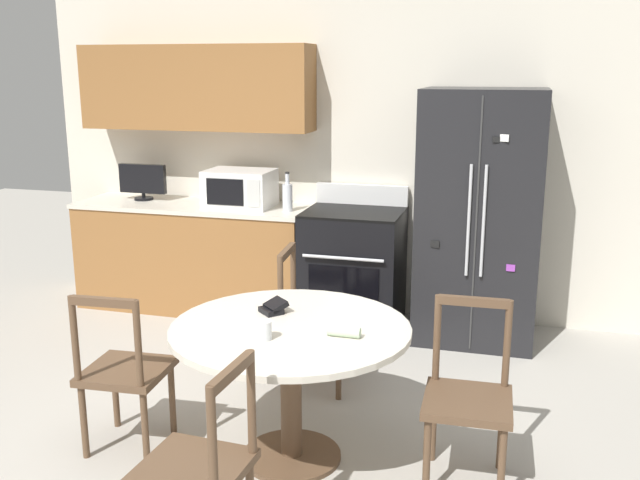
{
  "coord_description": "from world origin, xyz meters",
  "views": [
    {
      "loc": [
        1.36,
        -3.02,
        2.01
      ],
      "look_at": [
        0.19,
        1.15,
        0.95
      ],
      "focal_mm": 40.0,
      "sensor_mm": 36.0,
      "label": 1
    }
  ],
  "objects_px": {
    "microwave": "(240,188)",
    "candle_glass": "(264,331)",
    "counter_bottle": "(287,196)",
    "dining_chair_near": "(199,470)",
    "dining_chair_right": "(468,399)",
    "oven_range": "(353,267)",
    "refrigerator": "(479,217)",
    "dining_chair_left": "(124,372)",
    "countertop_tv": "(143,181)",
    "wallet": "(274,308)",
    "dining_chair_far": "(312,321)"
  },
  "relations": [
    {
      "from": "microwave",
      "to": "candle_glass",
      "type": "xyz_separation_m",
      "value": [
        1.04,
        -2.3,
        -0.27
      ]
    },
    {
      "from": "counter_bottle",
      "to": "dining_chair_near",
      "type": "relative_size",
      "value": 0.34
    },
    {
      "from": "dining_chair_right",
      "to": "candle_glass",
      "type": "height_order",
      "value": "dining_chair_right"
    },
    {
      "from": "oven_range",
      "to": "dining_chair_near",
      "type": "relative_size",
      "value": 1.2
    },
    {
      "from": "refrigerator",
      "to": "dining_chair_left",
      "type": "xyz_separation_m",
      "value": [
        -1.68,
        -2.17,
        -0.49
      ]
    },
    {
      "from": "oven_range",
      "to": "countertop_tv",
      "type": "relative_size",
      "value": 2.58
    },
    {
      "from": "candle_glass",
      "to": "wallet",
      "type": "relative_size",
      "value": 0.53
    },
    {
      "from": "dining_chair_near",
      "to": "dining_chair_left",
      "type": "relative_size",
      "value": 1.0
    },
    {
      "from": "counter_bottle",
      "to": "dining_chair_far",
      "type": "bearing_deg",
      "value": -64.9
    },
    {
      "from": "dining_chair_far",
      "to": "dining_chair_right",
      "type": "relative_size",
      "value": 1.0
    },
    {
      "from": "counter_bottle",
      "to": "oven_range",
      "type": "bearing_deg",
      "value": 6.9
    },
    {
      "from": "dining_chair_far",
      "to": "counter_bottle",
      "type": "bearing_deg",
      "value": -159.83
    },
    {
      "from": "countertop_tv",
      "to": "wallet",
      "type": "bearing_deg",
      "value": -46.68
    },
    {
      "from": "counter_bottle",
      "to": "candle_glass",
      "type": "distance_m",
      "value": 2.31
    },
    {
      "from": "refrigerator",
      "to": "dining_chair_near",
      "type": "relative_size",
      "value": 2.06
    },
    {
      "from": "oven_range",
      "to": "refrigerator",
      "type": "bearing_deg",
      "value": -2.01
    },
    {
      "from": "counter_bottle",
      "to": "candle_glass",
      "type": "height_order",
      "value": "counter_bottle"
    },
    {
      "from": "dining_chair_left",
      "to": "candle_glass",
      "type": "bearing_deg",
      "value": -8.69
    },
    {
      "from": "microwave",
      "to": "wallet",
      "type": "xyz_separation_m",
      "value": [
        0.96,
        -1.93,
        -0.29
      ]
    },
    {
      "from": "countertop_tv",
      "to": "dining_chair_near",
      "type": "bearing_deg",
      "value": -57.77
    },
    {
      "from": "oven_range",
      "to": "dining_chair_left",
      "type": "relative_size",
      "value": 1.2
    },
    {
      "from": "oven_range",
      "to": "dining_chair_far",
      "type": "relative_size",
      "value": 1.2
    },
    {
      "from": "dining_chair_near",
      "to": "dining_chair_right",
      "type": "relative_size",
      "value": 1.0
    },
    {
      "from": "dining_chair_right",
      "to": "wallet",
      "type": "distance_m",
      "value": 1.1
    },
    {
      "from": "refrigerator",
      "to": "microwave",
      "type": "relative_size",
      "value": 3.49
    },
    {
      "from": "microwave",
      "to": "dining_chair_right",
      "type": "height_order",
      "value": "microwave"
    },
    {
      "from": "counter_bottle",
      "to": "dining_chair_far",
      "type": "height_order",
      "value": "counter_bottle"
    },
    {
      "from": "dining_chair_right",
      "to": "refrigerator",
      "type": "bearing_deg",
      "value": -89.23
    },
    {
      "from": "refrigerator",
      "to": "candle_glass",
      "type": "height_order",
      "value": "refrigerator"
    },
    {
      "from": "dining_chair_near",
      "to": "wallet",
      "type": "relative_size",
      "value": 5.17
    },
    {
      "from": "dining_chair_far",
      "to": "wallet",
      "type": "distance_m",
      "value": 0.78
    },
    {
      "from": "dining_chair_right",
      "to": "wallet",
      "type": "xyz_separation_m",
      "value": [
        -1.04,
        0.12,
        0.33
      ]
    },
    {
      "from": "dining_chair_near",
      "to": "dining_chair_left",
      "type": "height_order",
      "value": "same"
    },
    {
      "from": "counter_bottle",
      "to": "dining_chair_near",
      "type": "xyz_separation_m",
      "value": [
        0.57,
        -2.89,
        -0.58
      ]
    },
    {
      "from": "dining_chair_right",
      "to": "candle_glass",
      "type": "xyz_separation_m",
      "value": [
        -0.96,
        -0.25,
        0.34
      ]
    },
    {
      "from": "oven_range",
      "to": "counter_bottle",
      "type": "distance_m",
      "value": 0.76
    },
    {
      "from": "dining_chair_near",
      "to": "counter_bottle",
      "type": "bearing_deg",
      "value": 14.49
    },
    {
      "from": "oven_range",
      "to": "dining_chair_right",
      "type": "bearing_deg",
      "value": -62.71
    },
    {
      "from": "counter_bottle",
      "to": "dining_chair_right",
      "type": "height_order",
      "value": "counter_bottle"
    },
    {
      "from": "microwave",
      "to": "dining_chair_right",
      "type": "relative_size",
      "value": 0.59
    },
    {
      "from": "dining_chair_far",
      "to": "dining_chair_left",
      "type": "bearing_deg",
      "value": -40.91
    },
    {
      "from": "candle_glass",
      "to": "dining_chair_near",
      "type": "bearing_deg",
      "value": -92.96
    },
    {
      "from": "microwave",
      "to": "countertop_tv",
      "type": "xyz_separation_m",
      "value": [
        -0.9,
        0.05,
        0.02
      ]
    },
    {
      "from": "microwave",
      "to": "countertop_tv",
      "type": "distance_m",
      "value": 0.91
    },
    {
      "from": "dining_chair_near",
      "to": "dining_chair_right",
      "type": "bearing_deg",
      "value": -43.55
    },
    {
      "from": "oven_range",
      "to": "dining_chair_near",
      "type": "distance_m",
      "value": 2.96
    },
    {
      "from": "wallet",
      "to": "candle_glass",
      "type": "bearing_deg",
      "value": -77.6
    },
    {
      "from": "microwave",
      "to": "dining_chair_left",
      "type": "xyz_separation_m",
      "value": [
        0.22,
        -2.23,
        -0.61
      ]
    },
    {
      "from": "oven_range",
      "to": "counter_bottle",
      "type": "relative_size",
      "value": 3.48
    },
    {
      "from": "countertop_tv",
      "to": "dining_chair_right",
      "type": "height_order",
      "value": "countertop_tv"
    }
  ]
}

